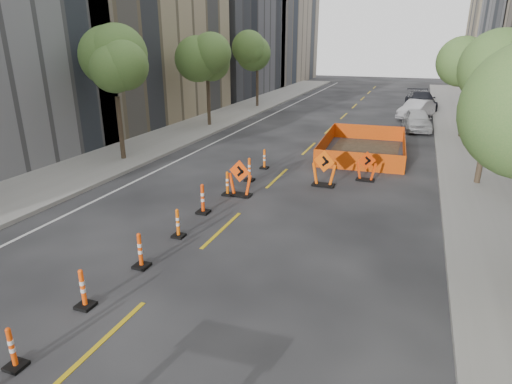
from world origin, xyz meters
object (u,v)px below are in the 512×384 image
at_px(channelizer_2, 83,289).
at_px(channelizer_6, 227,183).
at_px(channelizer_5, 203,199).
at_px(channelizer_8, 264,159).
at_px(channelizer_7, 249,169).
at_px(parked_car_mid, 416,110).
at_px(chevron_sign_center, 324,168).
at_px(chevron_sign_left, 240,178).
at_px(parked_car_near, 417,120).
at_px(parked_car_far, 421,100).
at_px(channelizer_1, 12,348).
at_px(chevron_sign_right, 366,166).
at_px(channelizer_4, 178,223).
at_px(channelizer_3, 140,250).

height_order(channelizer_2, channelizer_6, same).
xyz_separation_m(channelizer_5, channelizer_8, (0.17, 6.18, -0.07)).
xyz_separation_m(channelizer_7, parked_car_mid, (6.62, 19.57, 0.19)).
bearing_deg(chevron_sign_center, chevron_sign_left, -126.44).
bearing_deg(parked_car_near, chevron_sign_center, -111.79).
distance_m(channelizer_2, channelizer_8, 12.36).
relative_size(chevron_sign_left, parked_car_far, 0.27).
distance_m(channelizer_1, channelizer_5, 8.24).
xyz_separation_m(channelizer_2, channelizer_5, (-0.06, 6.18, 0.06)).
xyz_separation_m(channelizer_6, parked_car_far, (7.04, 27.21, 0.30)).
relative_size(channelizer_6, parked_car_near, 0.24).
distance_m(parked_car_near, parked_car_far, 10.50).
bearing_deg(chevron_sign_right, parked_car_mid, 61.21).
height_order(channelizer_7, chevron_sign_center, chevron_sign_center).
xyz_separation_m(parked_car_near, parked_car_far, (0.11, 10.49, 0.09)).
height_order(channelizer_2, parked_car_far, parked_car_far).
distance_m(channelizer_8, chevron_sign_right, 4.89).
relative_size(channelizer_1, chevron_sign_center, 0.58).
height_order(chevron_sign_left, parked_car_far, parked_car_far).
distance_m(channelizer_4, chevron_sign_left, 4.26).
relative_size(channelizer_4, channelizer_8, 0.98).
bearing_deg(parked_car_mid, channelizer_5, -85.89).
distance_m(channelizer_8, parked_car_far, 24.10).
bearing_deg(channelizer_1, channelizer_6, 90.84).
bearing_deg(parked_car_near, parked_car_mid, 83.96).
bearing_deg(channelizer_6, chevron_sign_right, 38.03).
relative_size(channelizer_3, parked_car_far, 0.19).
bearing_deg(chevron_sign_right, channelizer_3, -138.76).
bearing_deg(parked_car_mid, channelizer_8, -90.61).
height_order(channelizer_7, parked_car_mid, parked_car_mid).
relative_size(channelizer_2, chevron_sign_center, 0.63).
bearing_deg(parked_car_near, channelizer_6, -120.33).
distance_m(channelizer_1, parked_car_near, 27.85).
bearing_deg(channelizer_6, channelizer_7, 85.99).
bearing_deg(parked_car_far, chevron_sign_right, -103.61).
height_order(chevron_sign_left, parked_car_near, chevron_sign_left).
bearing_deg(chevron_sign_center, channelizer_4, -102.50).
relative_size(channelizer_1, channelizer_6, 0.91).
distance_m(channelizer_3, channelizer_5, 4.13).
relative_size(channelizer_3, channelizer_6, 1.03).
relative_size(channelizer_7, parked_car_mid, 0.24).
distance_m(channelizer_1, chevron_sign_right, 15.02).
xyz_separation_m(channelizer_8, parked_car_mid, (6.64, 17.51, 0.24)).
height_order(channelizer_3, parked_car_far, parked_car_far).
height_order(channelizer_5, parked_car_near, parked_car_near).
bearing_deg(channelizer_1, channelizer_7, 90.03).
relative_size(channelizer_4, channelizer_7, 0.90).
relative_size(channelizer_6, chevron_sign_right, 0.75).
bearing_deg(parked_car_far, channelizer_4, -111.06).
relative_size(channelizer_5, channelizer_6, 1.11).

